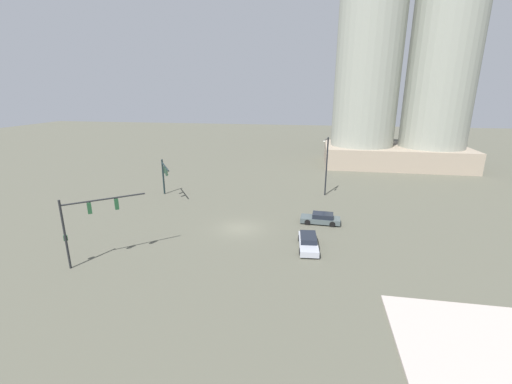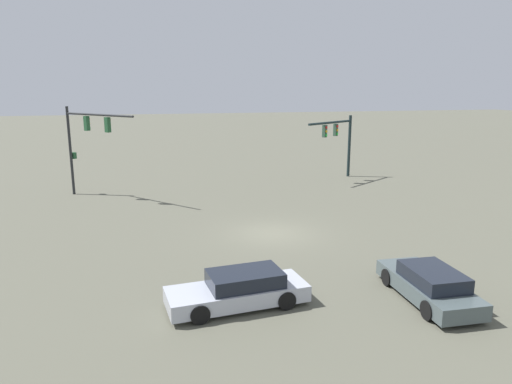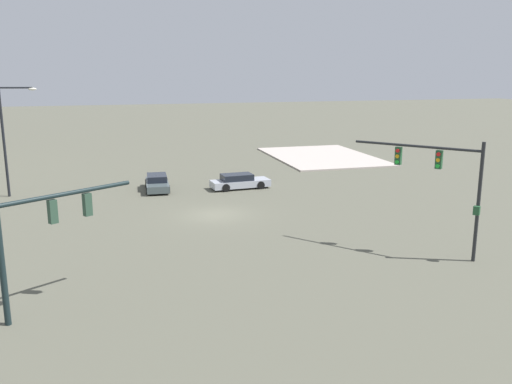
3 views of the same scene
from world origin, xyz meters
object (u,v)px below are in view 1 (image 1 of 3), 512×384
Objects in this scene: traffic_signal_opposite_side at (164,173)px; sedan_car_waiting_far at (308,242)px; traffic_signal_near_corner at (87,217)px; streetlamp_curved_arm at (326,162)px; sedan_car_approaching at (321,219)px.

traffic_signal_opposite_side is 1.04× the size of sedan_car_waiting_far.
traffic_signal_near_corner is 0.73× the size of streetlamp_curved_arm.
traffic_signal_near_corner reaches higher than sedan_car_approaching.
streetlamp_curved_arm reaches higher than traffic_signal_near_corner.
traffic_signal_near_corner is 19.25m from traffic_signal_opposite_side.
sedan_car_waiting_far is at bearing 81.93° from sedan_car_approaching.
sedan_car_approaching is (-0.62, -10.83, -4.29)m from streetlamp_curved_arm.
traffic_signal_opposite_side is 0.61× the size of streetlamp_curved_arm.
traffic_signal_opposite_side is at bearing -65.56° from streetlamp_curved_arm.
sedan_car_waiting_far is (20.26, -12.89, -2.97)m from traffic_signal_opposite_side.
traffic_signal_near_corner is 23.75m from sedan_car_approaching.
streetlamp_curved_arm is (20.30, 23.60, 0.59)m from traffic_signal_near_corner.
sedan_car_waiting_far is (-1.89, -17.34, -4.29)m from streetlamp_curved_arm.
traffic_signal_near_corner is at bearing 35.92° from sedan_car_approaching.
traffic_signal_near_corner is at bearing -27.61° from streetlamp_curved_arm.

